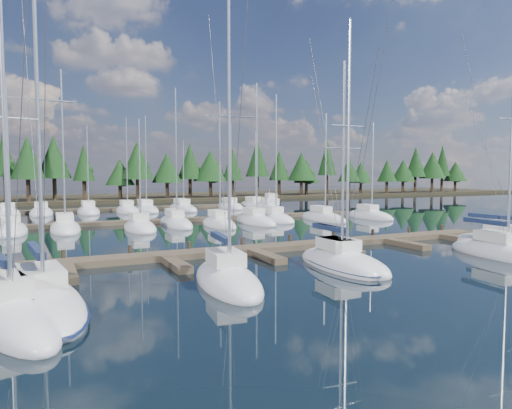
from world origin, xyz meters
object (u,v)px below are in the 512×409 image
front_sailboat_3 (342,262)px  front_sailboat_5 (501,253)px  front_sailboat_0 (8,315)px  front_sailboat_2 (227,279)px  front_sailboat_1 (42,303)px  motor_yacht_right (270,205)px  front_sailboat_4 (338,263)px  main_dock (252,251)px

front_sailboat_3 → front_sailboat_5: (11.55, -1.87, 0.01)m
front_sailboat_0 → front_sailboat_2: front_sailboat_2 is taller
front_sailboat_1 → front_sailboat_5: (27.73, -0.21, 0.03)m
front_sailboat_0 → front_sailboat_5: bearing=1.9°
front_sailboat_2 → motor_yacht_right: size_ratio=1.84×
front_sailboat_2 → front_sailboat_1: bearing=-176.4°
front_sailboat_4 → front_sailboat_3: bearing=-29.9°
main_dock → front_sailboat_1: (-13.24, -8.15, 0.08)m
front_sailboat_2 → front_sailboat_3: front_sailboat_2 is taller
front_sailboat_2 → front_sailboat_4: (7.60, 1.25, -0.02)m
front_sailboat_1 → front_sailboat_4: 16.08m
front_sailboat_0 → front_sailboat_4: 17.40m
front_sailboat_3 → front_sailboat_4: 0.24m
main_dock → front_sailboat_4: front_sailboat_4 is taller
main_dock → front_sailboat_4: (2.74, -6.38, 0.08)m
front_sailboat_2 → front_sailboat_5: 19.37m
front_sailboat_0 → motor_yacht_right: bearing=52.8°
front_sailboat_1 → front_sailboat_5: front_sailboat_5 is taller
main_dock → front_sailboat_0: 17.17m
front_sailboat_2 → front_sailboat_0: bearing=-169.8°
front_sailboat_4 → motor_yacht_right: (17.31, 42.43, 0.15)m
front_sailboat_1 → main_dock: bearing=31.6°
front_sailboat_0 → front_sailboat_4: front_sailboat_0 is taller
front_sailboat_1 → front_sailboat_4: bearing=6.3°
front_sailboat_0 → front_sailboat_4: (17.15, 2.96, -0.01)m
front_sailboat_0 → front_sailboat_4: bearing=9.8°
front_sailboat_4 → front_sailboat_5: size_ratio=0.77×
front_sailboat_0 → front_sailboat_2: size_ratio=0.91×
front_sailboat_3 → front_sailboat_4: size_ratio=1.18×
front_sailboat_1 → front_sailboat_2: front_sailboat_1 is taller
front_sailboat_4 → front_sailboat_2: bearing=-170.6°
front_sailboat_5 → motor_yacht_right: 44.77m
front_sailboat_5 → front_sailboat_0: bearing=-178.1°
main_dock → front_sailboat_5: (14.49, -8.37, 0.11)m
front_sailboat_0 → motor_yacht_right: front_sailboat_0 is taller
front_sailboat_3 → front_sailboat_5: front_sailboat_5 is taller
main_dock → front_sailboat_1: bearing=-148.4°
front_sailboat_3 → motor_yacht_right: front_sailboat_3 is taller
front_sailboat_2 → front_sailboat_5: size_ratio=0.92×
front_sailboat_3 → motor_yacht_right: size_ratio=1.84×
main_dock → front_sailboat_2: (-4.87, -7.63, 0.10)m
front_sailboat_4 → front_sailboat_5: (11.75, -1.99, 0.03)m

